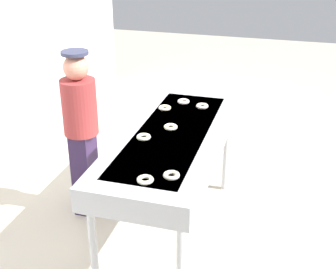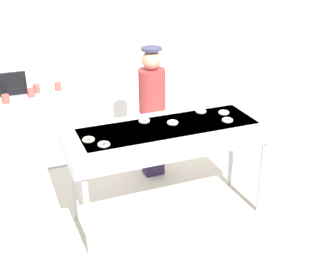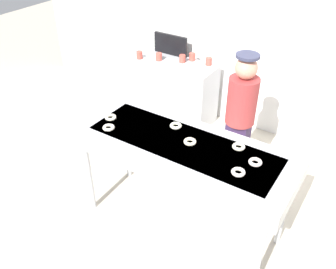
# 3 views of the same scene
# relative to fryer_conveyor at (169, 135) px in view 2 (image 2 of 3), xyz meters

# --- Properties ---
(ground_plane) EXTENTS (16.00, 16.00, 0.00)m
(ground_plane) POSITION_rel_fryer_conveyor_xyz_m (0.00, 0.00, -0.95)
(ground_plane) COLOR beige
(back_wall) EXTENTS (8.00, 0.12, 3.14)m
(back_wall) POSITION_rel_fryer_conveyor_xyz_m (0.00, 2.23, 0.62)
(back_wall) COLOR white
(back_wall) RESTS_ON ground
(fryer_conveyor) EXTENTS (2.06, 0.80, 1.05)m
(fryer_conveyor) POSITION_rel_fryer_conveyor_xyz_m (0.00, 0.00, 0.00)
(fryer_conveyor) COLOR #B7BABF
(fryer_conveyor) RESTS_ON ground
(sugar_donut_0) EXTENTS (0.14, 0.14, 0.03)m
(sugar_donut_0) POSITION_rel_fryer_conveyor_xyz_m (-0.19, 0.18, 0.11)
(sugar_donut_0) COLOR white
(sugar_donut_0) RESTS_ON fryer_conveyor
(sugar_donut_1) EXTENTS (0.16, 0.16, 0.03)m
(sugar_donut_1) POSITION_rel_fryer_conveyor_xyz_m (0.45, 0.20, 0.11)
(sugar_donut_1) COLOR white
(sugar_donut_1) RESTS_ON fryer_conveyor
(sugar_donut_2) EXTENTS (0.12, 0.12, 0.03)m
(sugar_donut_2) POSITION_rel_fryer_conveyor_xyz_m (0.06, 0.03, 0.11)
(sugar_donut_2) COLOR #FCEFC7
(sugar_donut_2) RESTS_ON fryer_conveyor
(sugar_donut_3) EXTENTS (0.13, 0.13, 0.03)m
(sugar_donut_3) POSITION_rel_fryer_conveyor_xyz_m (-0.81, -0.04, 0.11)
(sugar_donut_3) COLOR #EBE3C5
(sugar_donut_3) RESTS_ON fryer_conveyor
(sugar_donut_4) EXTENTS (0.14, 0.14, 0.03)m
(sugar_donut_4) POSITION_rel_fryer_conveyor_xyz_m (0.59, -0.12, 0.11)
(sugar_donut_4) COLOR white
(sugar_donut_4) RESTS_ON fryer_conveyor
(sugar_donut_5) EXTENTS (0.14, 0.14, 0.03)m
(sugar_donut_5) POSITION_rel_fryer_conveyor_xyz_m (0.66, 0.07, 0.11)
(sugar_donut_5) COLOR white
(sugar_donut_5) RESTS_ON fryer_conveyor
(sugar_donut_6) EXTENTS (0.14, 0.14, 0.03)m
(sugar_donut_6) POSITION_rel_fryer_conveyor_xyz_m (-0.71, -0.19, 0.11)
(sugar_donut_6) COLOR #EEE3C6
(sugar_donut_6) RESTS_ON fryer_conveyor
(worker_baker) EXTENTS (0.32, 0.32, 1.61)m
(worker_baker) POSITION_rel_fryer_conveyor_xyz_m (0.17, 0.91, -0.05)
(worker_baker) COLOR #2F1F40
(worker_baker) RESTS_ON ground
(prep_counter) EXTENTS (1.61, 0.52, 0.90)m
(prep_counter) POSITION_rel_fryer_conveyor_xyz_m (-1.41, 1.78, -0.50)
(prep_counter) COLOR #B7BABF
(prep_counter) RESTS_ON ground
(paper_cup_0) EXTENTS (0.09, 0.09, 0.11)m
(paper_cup_0) POSITION_rel_fryer_conveyor_xyz_m (-1.11, 1.83, -0.00)
(paper_cup_0) COLOR #CC4C3F
(paper_cup_0) RESTS_ON prep_counter
(paper_cup_1) EXTENTS (0.09, 0.09, 0.11)m
(paper_cup_1) POSITION_rel_fryer_conveyor_xyz_m (-1.43, 1.71, -0.00)
(paper_cup_1) COLOR #CC4C3F
(paper_cup_1) RESTS_ON prep_counter
(paper_cup_2) EXTENTS (0.09, 0.09, 0.11)m
(paper_cup_2) POSITION_rel_fryer_conveyor_xyz_m (-0.76, 1.95, -0.00)
(paper_cup_2) COLOR #CC4C3F
(paper_cup_2) RESTS_ON prep_counter
(paper_cup_3) EXTENTS (0.09, 0.09, 0.11)m
(paper_cup_3) POSITION_rel_fryer_conveyor_xyz_m (-1.03, 1.97, -0.00)
(paper_cup_3) COLOR #CC4C3F
(paper_cup_3) RESTS_ON prep_counter
(menu_display) EXTENTS (0.53, 0.04, 0.29)m
(menu_display) POSITION_rel_fryer_conveyor_xyz_m (-1.41, 1.99, 0.09)
(menu_display) COLOR black
(menu_display) RESTS_ON prep_counter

